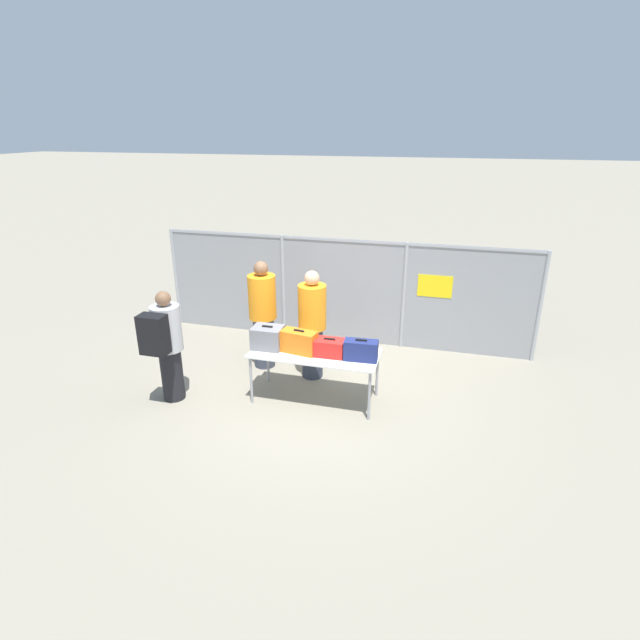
{
  "coord_description": "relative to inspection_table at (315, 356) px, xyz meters",
  "views": [
    {
      "loc": [
        1.91,
        -6.46,
        3.88
      ],
      "look_at": [
        0.04,
        0.49,
        1.05
      ],
      "focal_mm": 28.0,
      "sensor_mm": 36.0,
      "label": 1
    }
  ],
  "objects": [
    {
      "name": "inspection_table",
      "position": [
        0.0,
        0.0,
        0.0
      ],
      "size": [
        1.88,
        0.81,
        0.78
      ],
      "color": "silver",
      "rests_on": "ground_plane"
    },
    {
      "name": "utility_trailer",
      "position": [
        0.9,
        3.87,
        -0.3
      ],
      "size": [
        3.27,
        2.26,
        0.73
      ],
      "color": "#4C6B47",
      "rests_on": "ground_plane"
    },
    {
      "name": "fence_section",
      "position": [
        -0.11,
        2.28,
        0.31
      ],
      "size": [
        6.96,
        0.07,
        1.97
      ],
      "color": "#9EA0A5",
      "rests_on": "ground_plane"
    },
    {
      "name": "suitcase_grey",
      "position": [
        -0.72,
        -0.02,
        0.22
      ],
      "size": [
        0.45,
        0.35,
        0.35
      ],
      "color": "slate",
      "rests_on": "inspection_table"
    },
    {
      "name": "security_worker_far",
      "position": [
        -1.14,
        0.87,
        0.23
      ],
      "size": [
        0.46,
        0.46,
        1.85
      ],
      "rotation": [
        0.0,
        0.0,
        3.58
      ],
      "color": "#383D4C",
      "rests_on": "ground_plane"
    },
    {
      "name": "ground_plane",
      "position": [
        -0.12,
        0.11,
        -0.72
      ],
      "size": [
        120.0,
        120.0,
        0.0
      ],
      "primitive_type": "plane",
      "color": "gray"
    },
    {
      "name": "suitcase_navy",
      "position": [
        0.69,
        -0.07,
        0.2
      ],
      "size": [
        0.48,
        0.24,
        0.31
      ],
      "color": "navy",
      "rests_on": "inspection_table"
    },
    {
      "name": "suitcase_orange",
      "position": [
        -0.22,
        -0.05,
        0.22
      ],
      "size": [
        0.55,
        0.32,
        0.35
      ],
      "color": "orange",
      "rests_on": "inspection_table"
    },
    {
      "name": "suitcase_red",
      "position": [
        0.23,
        -0.04,
        0.18
      ],
      "size": [
        0.44,
        0.28,
        0.27
      ],
      "color": "red",
      "rests_on": "inspection_table"
    },
    {
      "name": "security_worker_near",
      "position": [
        -0.24,
        0.71,
        0.2
      ],
      "size": [
        0.45,
        0.45,
        1.8
      ],
      "rotation": [
        0.0,
        0.0,
        3.34
      ],
      "color": "#383D4C",
      "rests_on": "ground_plane"
    },
    {
      "name": "traveler_hooded",
      "position": [
        -2.07,
        -0.58,
        0.21
      ],
      "size": [
        0.42,
        0.65,
        1.7
      ],
      "rotation": [
        0.0,
        0.0,
        -0.01
      ],
      "color": "black",
      "rests_on": "ground_plane"
    }
  ]
}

